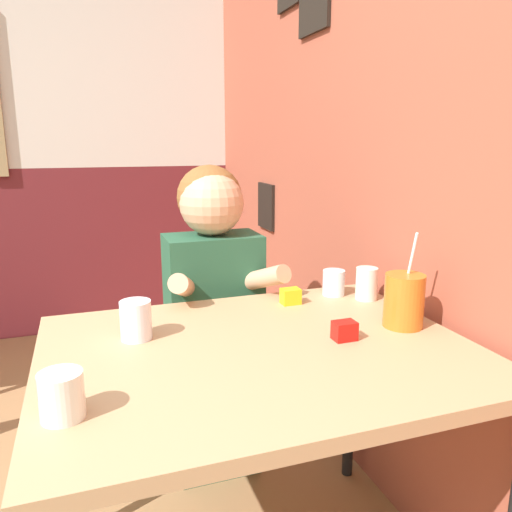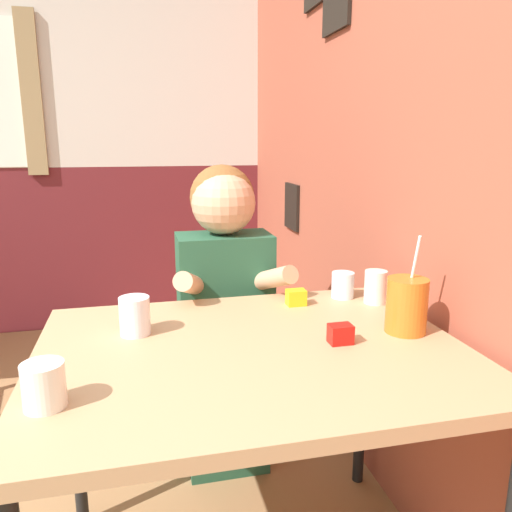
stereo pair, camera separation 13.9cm
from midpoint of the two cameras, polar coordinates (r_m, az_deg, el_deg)
The scene contains 10 objects.
brick_wall_right at distance 2.28m, azimuth 5.03°, elevation 15.07°, with size 0.08×4.75×2.70m.
main_table at distance 1.32m, azimuth -2.76°, elevation -12.97°, with size 1.08×0.84×0.76m.
person_seated at distance 1.87m, azimuth -7.01°, elevation -6.29°, with size 0.42×0.42×1.19m.
cocktail_pitcher at distance 1.44m, azimuth 13.93°, elevation -5.00°, with size 0.11×0.11×0.27m.
glass_near_pitcher at distance 1.37m, azimuth -16.44°, elevation -7.09°, with size 0.08×0.08×0.10m.
glass_center at distance 1.06m, azimuth -25.02°, elevation -14.34°, with size 0.08×0.08×0.09m.
glass_far_side at distance 1.67m, azimuth 10.20°, elevation -3.16°, with size 0.07×0.07×0.11m.
glass_by_brick at distance 1.70m, azimuth 6.57°, elevation -3.07°, with size 0.07×0.07×0.09m.
condiment_ketchup at distance 1.33m, azimuth 7.12°, elevation -8.52°, with size 0.06×0.04×0.05m.
condiment_mustard at distance 1.60m, azimuth 1.49°, elevation -4.66°, with size 0.06×0.04×0.05m.
Camera 1 is at (0.51, -0.69, 1.27)m, focal length 35.00 mm.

